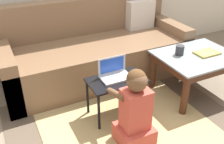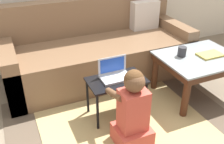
# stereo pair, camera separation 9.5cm
# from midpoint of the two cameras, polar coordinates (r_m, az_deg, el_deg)

# --- Properties ---
(ground_plane) EXTENTS (16.00, 16.00, 0.00)m
(ground_plane) POSITION_cam_midpoint_polar(r_m,az_deg,el_deg) (2.54, 2.48, -11.33)
(ground_plane) COLOR #7F705B
(area_rug) EXTENTS (2.10, 1.67, 0.01)m
(area_rug) POSITION_cam_midpoint_polar(r_m,az_deg,el_deg) (2.52, 4.03, -11.68)
(area_rug) COLOR brown
(area_rug) RESTS_ON ground_plane
(couch) EXTENTS (2.19, 0.91, 0.90)m
(couch) POSITION_cam_midpoint_polar(r_m,az_deg,el_deg) (3.21, -2.22, 4.54)
(couch) COLOR brown
(couch) RESTS_ON ground_plane
(coffee_table) EXTENTS (0.82, 0.66, 0.46)m
(coffee_table) POSITION_cam_midpoint_polar(r_m,az_deg,el_deg) (2.92, 19.29, 1.85)
(coffee_table) COLOR gray
(coffee_table) RESTS_ON ground_plane
(laptop_desk) EXTENTS (0.54, 0.32, 0.40)m
(laptop_desk) POSITION_cam_midpoint_polar(r_m,az_deg,el_deg) (2.46, 2.09, -2.79)
(laptop_desk) COLOR black
(laptop_desk) RESTS_ON ground_plane
(laptop) EXTENTS (0.28, 0.18, 0.19)m
(laptop) POSITION_cam_midpoint_polar(r_m,az_deg,el_deg) (2.44, 1.79, -0.58)
(laptop) COLOR #B7BCC6
(laptop) RESTS_ON laptop_desk
(computer_mouse) EXTENTS (0.06, 0.12, 0.04)m
(computer_mouse) POSITION_cam_midpoint_polar(r_m,az_deg,el_deg) (2.47, 6.59, -0.76)
(computer_mouse) COLOR silver
(computer_mouse) RESTS_ON laptop_desk
(person_seated) EXTENTS (0.29, 0.42, 0.71)m
(person_seated) POSITION_cam_midpoint_polar(r_m,az_deg,el_deg) (2.17, 5.78, -8.81)
(person_seated) COLOR #CC4C3D
(person_seated) RESTS_ON ground_plane
(cup_on_table) EXTENTS (0.09, 0.09, 0.10)m
(cup_on_table) POSITION_cam_midpoint_polar(r_m,az_deg,el_deg) (2.83, 15.94, 4.31)
(cup_on_table) COLOR #2D2D33
(cup_on_table) RESTS_ON coffee_table
(book_on_table) EXTENTS (0.26, 0.17, 0.02)m
(book_on_table) POSITION_cam_midpoint_polar(r_m,az_deg,el_deg) (2.95, 21.45, 3.52)
(book_on_table) COLOR tan
(book_on_table) RESTS_ON coffee_table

